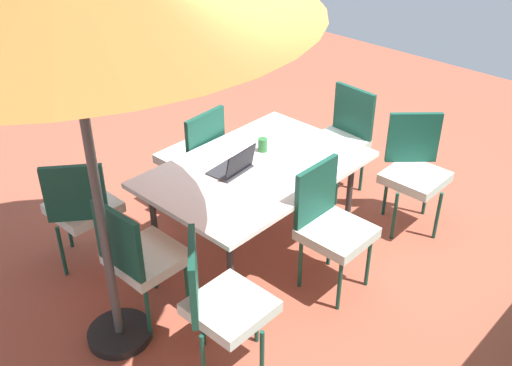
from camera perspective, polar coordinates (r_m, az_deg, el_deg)
ground_plane at (r=5.06m, az=0.00°, el=-5.78°), size 10.00×10.00×0.02m
dining_table at (r=4.67m, az=0.00°, el=1.01°), size 1.72×1.14×0.74m
chair_southeast at (r=4.71m, az=-16.31°, el=-2.07°), size 0.58×0.58×0.98m
chair_west at (r=5.56m, az=8.15°, el=4.45°), size 0.48×0.47×0.98m
chair_northwest at (r=5.18m, az=14.85°, el=1.46°), size 0.59×0.59×0.98m
chair_northeast at (r=3.71m, az=-3.48°, el=-11.11°), size 0.59×0.59×0.98m
chair_north at (r=4.37m, az=7.11°, el=-3.79°), size 0.46×0.46×0.98m
chair_east at (r=4.11m, az=-11.05°, el=-6.73°), size 0.47×0.46×0.98m
chair_south at (r=5.24m, az=-5.90°, el=2.78°), size 0.46×0.47×0.98m
laptop at (r=4.56m, az=-2.14°, el=1.54°), size 0.34×0.27×0.21m
cup at (r=4.85m, az=0.64°, el=3.65°), size 0.08×0.08×0.11m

